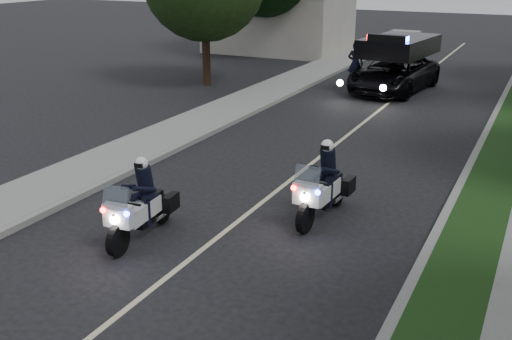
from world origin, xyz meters
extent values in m
plane|color=black|center=(0.00, 0.00, 0.00)|extent=(120.00, 120.00, 0.00)
cube|color=gray|center=(4.10, 10.00, 0.07)|extent=(0.20, 60.00, 0.15)
cube|color=#193814|center=(4.80, 10.00, 0.08)|extent=(1.20, 60.00, 0.16)
cube|color=gray|center=(-4.10, 10.00, 0.07)|extent=(0.20, 60.00, 0.15)
cube|color=gray|center=(-5.20, 10.00, 0.08)|extent=(2.00, 60.00, 0.16)
cube|color=#BFB78C|center=(0.00, 10.00, 0.00)|extent=(0.12, 50.00, 0.01)
imported|color=black|center=(-0.44, 17.03, 0.00)|extent=(3.25, 5.88, 2.73)
imported|color=black|center=(-2.05, 16.54, 0.00)|extent=(0.78, 1.69, 0.85)
imported|color=black|center=(-2.05, 16.54, 0.00)|extent=(0.69, 0.47, 1.91)
camera|label=1|loc=(5.80, -9.13, 5.52)|focal=42.30mm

